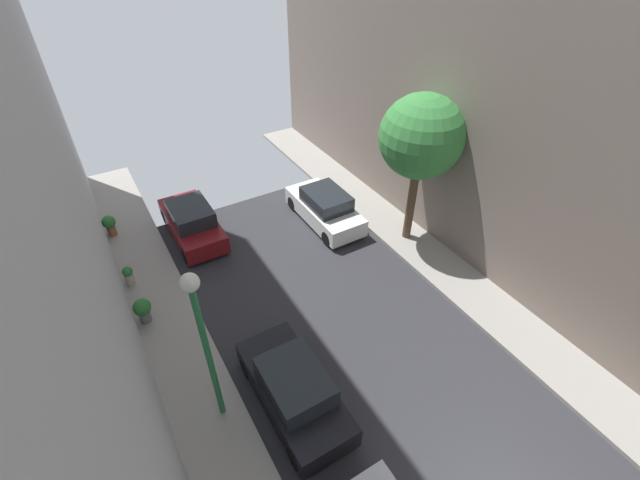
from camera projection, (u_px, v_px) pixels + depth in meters
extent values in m
cube|color=gray|center=(630.00, 423.00, 11.99)|extent=(2.00, 44.00, 0.15)
cube|color=black|center=(294.00, 391.00, 12.22)|extent=(1.76, 4.20, 0.76)
cube|color=#1E2328|center=(295.00, 381.00, 11.69)|extent=(1.56, 2.10, 0.64)
cylinder|color=black|center=(247.00, 368.00, 13.10)|extent=(0.22, 0.64, 0.64)
cylinder|color=black|center=(293.00, 347.00, 13.72)|extent=(0.22, 0.64, 0.64)
cylinder|color=black|center=(295.00, 457.00, 11.01)|extent=(0.22, 0.64, 0.64)
cylinder|color=black|center=(347.00, 427.00, 11.63)|extent=(0.22, 0.64, 0.64)
cube|color=maroon|center=(192.00, 225.00, 18.43)|extent=(1.76, 4.20, 0.76)
cube|color=#1E2328|center=(190.00, 213.00, 17.89)|extent=(1.56, 2.10, 0.64)
cylinder|color=black|center=(166.00, 217.00, 19.30)|extent=(0.22, 0.64, 0.64)
cylinder|color=black|center=(199.00, 207.00, 19.93)|extent=(0.22, 0.64, 0.64)
cylinder|color=black|center=(186.00, 255.00, 17.22)|extent=(0.22, 0.64, 0.64)
cylinder|color=black|center=(224.00, 243.00, 17.84)|extent=(0.22, 0.64, 0.64)
cube|color=white|center=(324.00, 211.00, 19.27)|extent=(1.76, 4.20, 0.76)
cube|color=#1E2328|center=(326.00, 199.00, 18.73)|extent=(1.56, 2.10, 0.64)
cylinder|color=black|center=(293.00, 203.00, 20.14)|extent=(0.22, 0.64, 0.64)
cylinder|color=black|center=(322.00, 194.00, 20.77)|extent=(0.22, 0.64, 0.64)
cylinder|color=black|center=(328.00, 239.00, 18.06)|extent=(0.22, 0.64, 0.64)
cylinder|color=black|center=(358.00, 227.00, 18.68)|extent=(0.22, 0.64, 0.64)
cylinder|color=brown|center=(411.00, 203.00, 17.44)|extent=(0.34, 0.34, 3.38)
sphere|color=#38843D|center=(421.00, 137.00, 15.66)|extent=(3.13, 3.13, 3.13)
cylinder|color=#B2A899|center=(130.00, 279.00, 16.08)|extent=(0.33, 0.33, 0.45)
sphere|color=#2D7233|center=(127.00, 271.00, 15.85)|extent=(0.37, 0.37, 0.37)
cylinder|color=brown|center=(112.00, 230.00, 18.43)|extent=(0.36, 0.36, 0.44)
sphere|color=#2D7233|center=(109.00, 222.00, 18.15)|extent=(0.55, 0.55, 0.55)
cylinder|color=slate|center=(145.00, 316.00, 14.67)|extent=(0.38, 0.38, 0.41)
sphere|color=#2D7233|center=(142.00, 307.00, 14.39)|extent=(0.59, 0.59, 0.59)
cylinder|color=#26723F|center=(209.00, 359.00, 10.70)|extent=(0.16, 0.16, 4.79)
sphere|color=white|center=(190.00, 283.00, 9.07)|extent=(0.44, 0.44, 0.44)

